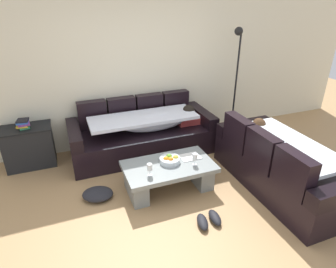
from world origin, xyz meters
TOP-DOWN VIEW (x-y plane):
  - ground_plane at (0.00, 0.00)m, footprint 14.00×14.00m
  - back_wall at (0.00, 2.15)m, footprint 9.00×0.10m
  - couch_along_wall at (0.02, 1.62)m, footprint 2.32×0.92m
  - couch_near_window at (1.45, 0.02)m, footprint 0.92×1.99m
  - coffee_table at (0.02, 0.51)m, footprint 1.20×0.68m
  - fruit_bowl at (0.06, 0.55)m, footprint 0.28×0.28m
  - wine_glass_near_left at (-0.29, 0.36)m, footprint 0.07×0.07m
  - wine_glass_near_right at (0.34, 0.38)m, footprint 0.07×0.07m
  - open_magazine at (0.37, 0.58)m, footprint 0.28×0.21m
  - side_cabinet at (-1.75, 1.85)m, footprint 0.72×0.44m
  - book_stack_on_cabinet at (-1.76, 1.85)m, footprint 0.20×0.22m
  - floor_lamp at (1.76, 1.72)m, footprint 0.33×0.31m
  - pair_of_shoes at (0.21, -0.29)m, footprint 0.34×0.30m
  - crumpled_garment at (-0.93, 0.64)m, footprint 0.49×0.44m

SIDE VIEW (x-z plane):
  - ground_plane at x=0.00m, z-range 0.00..0.00m
  - pair_of_shoes at x=0.21m, z-range 0.00..0.09m
  - crumpled_garment at x=-0.93m, z-range 0.00..0.12m
  - coffee_table at x=0.02m, z-range 0.05..0.43m
  - side_cabinet at x=-1.75m, z-range 0.00..0.64m
  - couch_along_wall at x=0.02m, z-range -0.11..0.77m
  - couch_near_window at x=1.45m, z-range -0.10..0.78m
  - open_magazine at x=0.37m, z-range 0.38..0.39m
  - fruit_bowl at x=0.06m, z-range 0.37..0.47m
  - wine_glass_near_left at x=-0.29m, z-range 0.41..0.58m
  - wine_glass_near_right at x=0.34m, z-range 0.41..0.58m
  - book_stack_on_cabinet at x=-1.76m, z-range 0.64..0.77m
  - floor_lamp at x=1.76m, z-range 0.14..2.09m
  - back_wall at x=0.00m, z-range 0.00..2.70m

